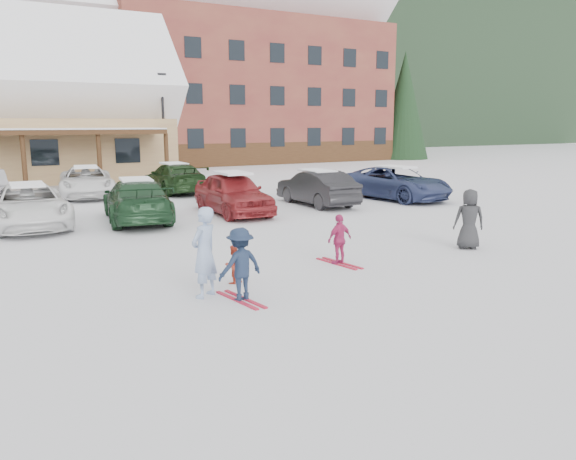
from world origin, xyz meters
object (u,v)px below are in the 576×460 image
parked_car_2 (29,206)px  parked_car_4 (233,193)px  bystander_dark (469,219)px  parked_car_3 (137,200)px  parked_car_10 (86,182)px  parked_car_6 (396,183)px  parked_car_11 (174,178)px  lamp_post (163,120)px  child_magenta (340,239)px  alpine_hotel (223,62)px  adult_skier (204,252)px  toddler_red (233,264)px  parked_car_5 (317,188)px  child_navy (240,265)px

parked_car_2 → parked_car_4: bearing=-5.3°
bystander_dark → parked_car_3: 10.99m
parked_car_4 → parked_car_10: size_ratio=0.91×
parked_car_2 → parked_car_10: 7.69m
parked_car_6 → parked_car_11: (-7.90, 7.13, -0.01)m
parked_car_3 → parked_car_10: size_ratio=1.01×
lamp_post → child_magenta: 23.09m
alpine_hotel → lamp_post: (-9.85, -14.12, -5.10)m
adult_skier → parked_car_11: size_ratio=0.36×
parked_car_4 → parked_car_10: parked_car_4 is taller
child_magenta → parked_car_4: 8.31m
child_magenta → parked_car_11: (0.93, 15.65, 0.11)m
lamp_post → parked_car_3: (-5.37, -14.37, -2.80)m
toddler_red → bystander_dark: bearing=165.4°
parked_car_2 → toddler_red: bearing=-70.2°
toddler_red → bystander_dark: bystander_dark is taller
adult_skier → parked_car_5: (8.55, 9.56, -0.18)m
child_magenta → bystander_dark: 4.02m
parked_car_2 → parked_car_6: 14.94m
alpine_hotel → parked_car_11: (-11.55, -21.22, -7.91)m
lamp_post → toddler_red: bearing=-103.5°
adult_skier → parked_car_5: 12.83m
parked_car_2 → parked_car_10: parked_car_2 is taller
toddler_red → adult_skier: bearing=20.4°
parked_car_10 → child_navy: bearing=-82.5°
toddler_red → lamp_post: bearing=-118.0°
child_navy → parked_car_6: (12.09, 9.95, 0.01)m
toddler_red → parked_car_6: bearing=-157.6°
adult_skier → parked_car_6: 15.72m
parked_car_2 → parked_car_11: bearing=44.2°
lamp_post → parked_car_4: size_ratio=1.38×
toddler_red → parked_car_3: size_ratio=0.16×
parked_car_5 → bystander_dark: bearing=85.0°
parked_car_3 → parked_car_11: size_ratio=1.02×
lamp_post → parked_car_2: size_ratio=1.23×
parked_car_3 → parked_car_11: parked_car_3 is taller
toddler_red → parked_car_3: bearing=-105.6°
parked_car_6 → parked_car_10: size_ratio=1.04×
adult_skier → bystander_dark: 7.80m
parked_car_6 → parked_car_11: bearing=129.8°
parked_car_3 → parked_car_10: bearing=-79.3°
child_navy → lamp_post: bearing=-112.6°
parked_car_6 → lamp_post: bearing=105.4°
child_navy → bystander_dark: bystander_dark is taller
parked_car_10 → parked_car_11: parked_car_11 is taller
parked_car_6 → parked_car_3: bearing=172.6°
alpine_hotel → parked_car_2: alpine_hotel is taller
lamp_post → parked_car_5: (2.15, -14.06, -2.81)m
parked_car_10 → toddler_red: bearing=-81.3°
parked_car_10 → parked_car_11: bearing=1.7°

